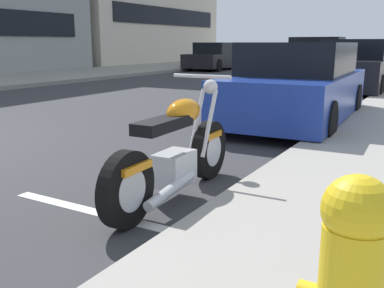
{
  "coord_description": "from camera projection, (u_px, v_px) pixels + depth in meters",
  "views": [
    {
      "loc": [
        -2.59,
        -6.6,
        1.4
      ],
      "look_at": [
        0.82,
        -4.62,
        0.49
      ],
      "focal_mm": 40.8,
      "sensor_mm": 36.0,
      "label": 1
    }
  ],
  "objects": [
    {
      "name": "sidewalk_far_curb",
      "position": [
        84.0,
        74.0,
        19.45
      ],
      "size": [
        120.0,
        5.0,
        0.14
      ],
      "primitive_type": "cube",
      "color": "gray",
      "rests_on": "ground"
    },
    {
      "name": "parking_stall_stripe",
      "position": [
        112.0,
        216.0,
        3.61
      ],
      "size": [
        0.12,
        2.2,
        0.01
      ],
      "primitive_type": "cube",
      "color": "silver",
      "rests_on": "ground"
    },
    {
      "name": "parked_motorcycle",
      "position": [
        176.0,
        154.0,
        3.96
      ],
      "size": [
        2.06,
        0.62,
        1.1
      ],
      "rotation": [
        0.0,
        0.0,
        0.03
      ],
      "color": "black",
      "rests_on": "ground"
    },
    {
      "name": "parked_car_mid_block",
      "position": [
        298.0,
        86.0,
        7.63
      ],
      "size": [
        4.18,
        1.92,
        1.41
      ],
      "rotation": [
        0.0,
        0.0,
        0.04
      ],
      "color": "navy",
      "rests_on": "ground"
    },
    {
      "name": "parked_car_far_down_curb",
      "position": [
        356.0,
        68.0,
        12.81
      ],
      "size": [
        4.7,
        1.95,
        1.5
      ],
      "rotation": [
        0.0,
        0.0,
        0.01
      ],
      "color": "black",
      "rests_on": "ground"
    },
    {
      "name": "crossing_truck",
      "position": [
        316.0,
        48.0,
        35.14
      ],
      "size": [
        2.46,
        5.7,
        1.87
      ],
      "rotation": [
        0.0,
        0.0,
        1.5
      ],
      "color": "#B7B7BC",
      "rests_on": "ground"
    },
    {
      "name": "car_opposite_curb",
      "position": [
        215.0,
        57.0,
        23.24
      ],
      "size": [
        4.58,
        2.06,
        1.43
      ],
      "rotation": [
        0.0,
        0.0,
        3.2
      ],
      "color": "black",
      "rests_on": "ground"
    },
    {
      "name": "fire_hydrant",
      "position": [
        351.0,
        286.0,
        1.5
      ],
      "size": [
        0.24,
        0.36,
        0.85
      ],
      "color": "gold",
      "rests_on": "sidewalk_near_curb"
    }
  ]
}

